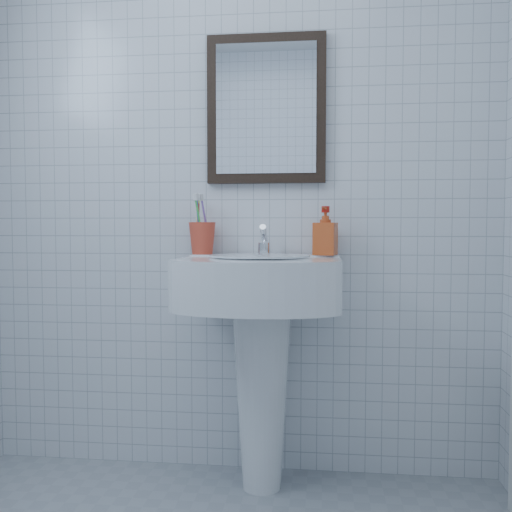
# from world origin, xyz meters

# --- Properties ---
(wall_back) EXTENTS (2.20, 0.02, 2.50)m
(wall_back) POSITION_xyz_m (0.00, 1.20, 1.25)
(wall_back) COLOR white
(wall_back) RESTS_ON ground
(washbasin) EXTENTS (0.62, 0.45, 0.95)m
(washbasin) POSITION_xyz_m (0.12, 0.99, 0.64)
(washbasin) COLOR white
(washbasin) RESTS_ON ground
(faucet) EXTENTS (0.05, 0.11, 0.13)m
(faucet) POSITION_xyz_m (0.12, 1.10, 0.99)
(faucet) COLOR silver
(faucet) RESTS_ON washbasin
(toothbrush_cup) EXTENTS (0.13, 0.13, 0.13)m
(toothbrush_cup) POSITION_xyz_m (-0.14, 1.12, 1.01)
(toothbrush_cup) COLOR #CE4029
(toothbrush_cup) RESTS_ON washbasin
(soap_dispenser) EXTENTS (0.11, 0.11, 0.20)m
(soap_dispenser) POSITION_xyz_m (0.37, 1.11, 1.04)
(soap_dispenser) COLOR red
(soap_dispenser) RESTS_ON washbasin
(wall_mirror) EXTENTS (0.50, 0.04, 0.62)m
(wall_mirror) POSITION_xyz_m (0.12, 1.18, 1.55)
(wall_mirror) COLOR black
(wall_mirror) RESTS_ON wall_back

